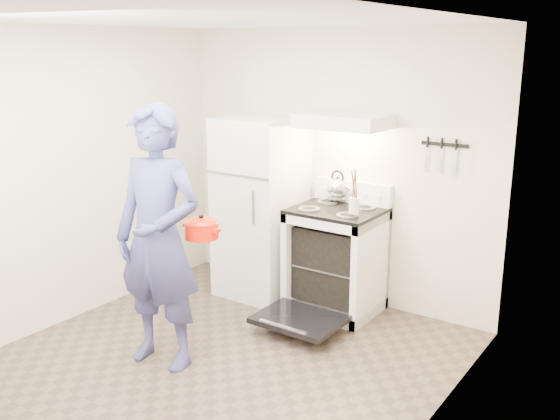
{
  "coord_description": "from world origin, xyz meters",
  "views": [
    {
      "loc": [
        2.82,
        -3.16,
        2.32
      ],
      "look_at": [
        -0.05,
        1.0,
        1.0
      ],
      "focal_mm": 40.0,
      "sensor_mm": 36.0,
      "label": 1
    }
  ],
  "objects_px": {
    "person": "(159,239)",
    "dutch_oven": "(202,230)",
    "stove_body": "(336,262)",
    "tea_kettle": "(337,186)",
    "refrigerator": "(261,207)"
  },
  "relations": [
    {
      "from": "stove_body",
      "to": "person",
      "type": "xyz_separation_m",
      "value": [
        -0.59,
        -1.58,
        0.51
      ]
    },
    {
      "from": "refrigerator",
      "to": "dutch_oven",
      "type": "distance_m",
      "value": 1.37
    },
    {
      "from": "person",
      "to": "dutch_oven",
      "type": "xyz_separation_m",
      "value": [
        0.19,
        0.25,
        0.04
      ]
    },
    {
      "from": "person",
      "to": "dutch_oven",
      "type": "distance_m",
      "value": 0.32
    },
    {
      "from": "stove_body",
      "to": "tea_kettle",
      "type": "xyz_separation_m",
      "value": [
        -0.13,
        0.22,
        0.64
      ]
    },
    {
      "from": "person",
      "to": "dutch_oven",
      "type": "height_order",
      "value": "person"
    },
    {
      "from": "refrigerator",
      "to": "dutch_oven",
      "type": "height_order",
      "value": "refrigerator"
    },
    {
      "from": "person",
      "to": "tea_kettle",
      "type": "bearing_deg",
      "value": 66.58
    },
    {
      "from": "tea_kettle",
      "to": "stove_body",
      "type": "bearing_deg",
      "value": -60.22
    },
    {
      "from": "refrigerator",
      "to": "stove_body",
      "type": "relative_size",
      "value": 1.85
    },
    {
      "from": "tea_kettle",
      "to": "person",
      "type": "xyz_separation_m",
      "value": [
        -0.47,
        -1.8,
        -0.12
      ]
    },
    {
      "from": "stove_body",
      "to": "tea_kettle",
      "type": "height_order",
      "value": "tea_kettle"
    },
    {
      "from": "tea_kettle",
      "to": "person",
      "type": "bearing_deg",
      "value": -104.57
    },
    {
      "from": "dutch_oven",
      "to": "stove_body",
      "type": "bearing_deg",
      "value": 73.28
    },
    {
      "from": "refrigerator",
      "to": "stove_body",
      "type": "bearing_deg",
      "value": 1.77
    }
  ]
}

